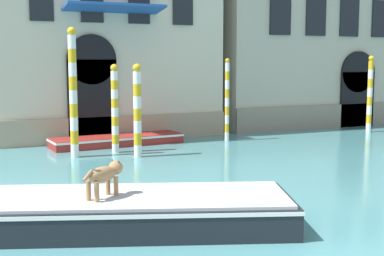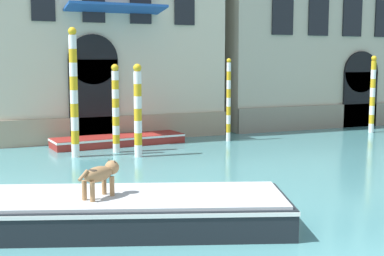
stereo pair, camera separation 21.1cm
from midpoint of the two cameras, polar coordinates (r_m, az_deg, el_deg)
boat_foreground at (r=11.24m, az=-6.98°, el=-8.71°), size 7.03×4.51×0.69m
dog_on_deck at (r=10.94m, az=-9.82°, el=-4.90°), size 0.96×0.70×0.73m
boat_moored_near_palazzo at (r=22.06m, az=-8.25°, el=-1.29°), size 5.50×1.88×0.38m
mooring_pole_0 at (r=19.35m, az=-12.87°, el=3.72°), size 0.29×0.29×4.60m
mooring_pole_1 at (r=26.95m, az=18.23°, el=3.48°), size 0.25×0.25×3.66m
mooring_pole_2 at (r=22.82m, az=3.50°, el=3.04°), size 0.19×0.19×3.53m
mooring_pole_3 at (r=19.08m, az=-6.16°, el=1.90°), size 0.29×0.29×3.33m
mooring_pole_5 at (r=20.12m, az=-8.53°, el=2.11°), size 0.27×0.27×3.31m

